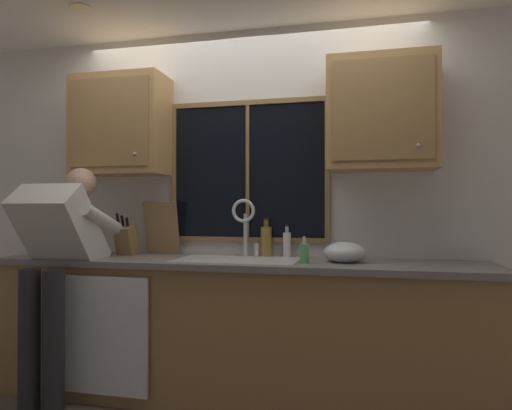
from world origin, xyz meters
TOP-DOWN VIEW (x-y plane):
  - back_wall at (0.00, 0.06)m, footprint 5.56×0.12m
  - ceiling_downlight_left at (-0.95, -0.60)m, footprint 0.14×0.14m
  - window_glass at (0.01, -0.01)m, footprint 1.10×0.02m
  - window_frame_top at (0.01, -0.02)m, footprint 1.17×0.02m
  - window_frame_bottom at (0.01, -0.02)m, footprint 1.17×0.02m
  - window_frame_left at (-0.56, -0.02)m, footprint 0.03×0.02m
  - window_frame_right at (0.58, -0.02)m, footprint 0.03×0.02m
  - window_mullion_center at (0.01, -0.02)m, footprint 0.02×0.02m
  - lower_cabinet_run at (0.00, -0.29)m, footprint 3.16×0.58m
  - countertop at (0.00, -0.31)m, footprint 3.22×0.62m
  - dishwasher_front at (-0.77, -0.61)m, footprint 0.60×0.02m
  - upper_cabinet_left at (-0.91, -0.17)m, footprint 0.68×0.36m
  - upper_cabinet_right at (0.93, -0.17)m, footprint 0.68×0.36m
  - sink at (0.01, -0.30)m, footprint 0.80×0.46m
  - faucet at (0.02, -0.12)m, footprint 0.18×0.09m
  - person_standing at (-1.11, -0.60)m, footprint 0.53×0.70m
  - knife_block at (-0.85, -0.20)m, footprint 0.12×0.18m
  - cutting_board at (-0.62, -0.09)m, footprint 0.26×0.10m
  - mixing_bowl at (0.70, -0.28)m, footprint 0.27×0.27m
  - soap_dispenser at (0.47, -0.41)m, footprint 0.06×0.07m
  - bottle_green_glass at (0.16, -0.06)m, footprint 0.08×0.08m
  - bottle_tall_clear at (0.30, -0.06)m, footprint 0.06×0.06m

SIDE VIEW (x-z plane):
  - lower_cabinet_run at x=0.00m, z-range 0.00..0.88m
  - dishwasher_front at x=-0.77m, z-range 0.09..0.83m
  - sink at x=0.01m, z-range 0.72..0.93m
  - countertop at x=0.00m, z-range 0.88..0.92m
  - person_standing at x=-1.11m, z-range 0.18..1.72m
  - mixing_bowl at x=0.70m, z-range 0.91..1.05m
  - soap_dispenser at x=0.47m, z-range 0.90..1.07m
  - bottle_tall_clear at x=0.30m, z-range 0.90..1.12m
  - knife_block at x=-0.85m, z-range 0.87..1.19m
  - bottle_green_glass at x=0.16m, z-range 0.90..1.17m
  - window_frame_bottom at x=0.01m, z-range 1.01..1.05m
  - cutting_board at x=-0.62m, z-range 0.92..1.31m
  - faucet at x=0.02m, z-range 0.97..1.37m
  - back_wall at x=0.00m, z-range 0.00..2.55m
  - window_glass at x=0.01m, z-range 1.05..2.00m
  - window_frame_left at x=-0.56m, z-range 1.05..2.00m
  - window_frame_right at x=0.58m, z-range 1.05..2.00m
  - window_mullion_center at x=0.01m, z-range 1.05..2.00m
  - upper_cabinet_left at x=-0.91m, z-range 1.50..2.22m
  - upper_cabinet_right at x=0.93m, z-range 1.50..2.22m
  - window_frame_top at x=0.01m, z-range 2.00..2.04m
  - ceiling_downlight_left at x=-0.95m, z-range 2.54..2.55m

